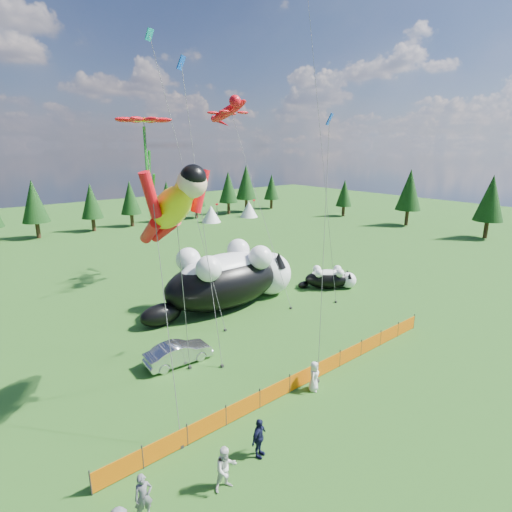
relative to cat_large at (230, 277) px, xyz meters
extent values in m
plane|color=#0D3609|center=(-3.56, -8.64, -2.33)|extent=(160.00, 160.00, 0.00)
cylinder|color=#262626|center=(-14.56, -11.64, -1.78)|extent=(0.06, 0.06, 1.10)
cylinder|color=#262626|center=(-12.56, -11.64, -1.78)|extent=(0.06, 0.06, 1.10)
cylinder|color=#262626|center=(-10.56, -11.64, -1.78)|extent=(0.06, 0.06, 1.10)
cylinder|color=#262626|center=(-8.56, -11.64, -1.78)|extent=(0.06, 0.06, 1.10)
cylinder|color=#262626|center=(-6.56, -11.64, -1.78)|extent=(0.06, 0.06, 1.10)
cylinder|color=#262626|center=(-4.56, -11.64, -1.78)|extent=(0.06, 0.06, 1.10)
cylinder|color=#262626|center=(-2.56, -11.64, -1.78)|extent=(0.06, 0.06, 1.10)
cylinder|color=#262626|center=(-0.56, -11.64, -1.78)|extent=(0.06, 0.06, 1.10)
cylinder|color=#262626|center=(1.44, -11.64, -1.78)|extent=(0.06, 0.06, 1.10)
cylinder|color=#262626|center=(3.44, -11.64, -1.78)|extent=(0.06, 0.06, 1.10)
cylinder|color=#262626|center=(5.44, -11.64, -1.78)|extent=(0.06, 0.06, 1.10)
cylinder|color=#262626|center=(7.44, -11.64, -1.78)|extent=(0.06, 0.06, 1.10)
cube|color=#D55E04|center=(-13.56, -11.64, -1.83)|extent=(2.00, 0.04, 0.90)
cube|color=#D55E04|center=(-11.56, -11.64, -1.83)|extent=(2.00, 0.04, 0.90)
cube|color=#D55E04|center=(-9.56, -11.64, -1.83)|extent=(2.00, 0.04, 0.90)
cube|color=#D55E04|center=(-7.56, -11.64, -1.83)|extent=(2.00, 0.04, 0.90)
cube|color=#D55E04|center=(-5.56, -11.64, -1.83)|extent=(2.00, 0.04, 0.90)
cube|color=#D55E04|center=(-3.56, -11.64, -1.83)|extent=(2.00, 0.04, 0.90)
cube|color=#D55E04|center=(-1.56, -11.64, -1.83)|extent=(2.00, 0.04, 0.90)
cube|color=#D55E04|center=(0.44, -11.64, -1.83)|extent=(2.00, 0.04, 0.90)
cube|color=#D55E04|center=(2.44, -11.64, -1.83)|extent=(2.00, 0.04, 0.90)
cube|color=#D55E04|center=(4.44, -11.64, -1.83)|extent=(2.00, 0.04, 0.90)
cube|color=#D55E04|center=(6.44, -11.64, -1.83)|extent=(2.00, 0.04, 0.90)
ellipsoid|color=black|center=(-0.59, 0.01, -0.30)|extent=(10.21, 4.84, 4.07)
ellipsoid|color=white|center=(-0.59, 0.01, 0.72)|extent=(7.71, 3.46, 2.49)
sphere|color=white|center=(4.16, -0.04, -0.52)|extent=(3.62, 3.62, 3.62)
sphere|color=#F25E8C|center=(5.69, -0.05, -0.52)|extent=(0.51, 0.51, 0.51)
ellipsoid|color=black|center=(-6.01, 0.06, -1.54)|extent=(3.18, 1.61, 1.58)
cone|color=black|center=(4.15, -1.12, 0.92)|extent=(1.27, 1.27, 1.27)
cone|color=black|center=(4.17, 1.05, 0.92)|extent=(1.27, 1.27, 1.27)
sphere|color=white|center=(1.91, 1.45, 1.63)|extent=(1.90, 1.90, 1.90)
sphere|color=white|center=(1.88, -1.49, 1.63)|extent=(1.90, 1.90, 1.90)
sphere|color=white|center=(-2.83, 1.50, 1.63)|extent=(1.90, 1.90, 1.90)
sphere|color=white|center=(-2.86, -1.44, 1.63)|extent=(1.90, 1.90, 1.90)
ellipsoid|color=black|center=(9.09, -2.25, -1.53)|extent=(4.32, 3.96, 1.61)
ellipsoid|color=white|center=(9.09, -2.25, -1.12)|extent=(3.21, 2.93, 0.98)
sphere|color=white|center=(10.56, -3.41, -1.61)|extent=(1.43, 1.43, 1.43)
sphere|color=#F25E8C|center=(11.04, -3.79, -1.61)|extent=(0.20, 0.20, 0.20)
ellipsoid|color=black|center=(7.41, -0.92, -2.02)|extent=(1.37, 1.27, 0.63)
cone|color=black|center=(10.30, -3.75, -1.04)|extent=(0.50, 0.50, 0.50)
cone|color=black|center=(10.83, -3.07, -1.04)|extent=(0.50, 0.50, 0.50)
sphere|color=white|center=(10.22, -2.40, -0.77)|extent=(0.75, 0.75, 0.75)
sphere|color=white|center=(9.50, -3.31, -0.77)|extent=(0.75, 0.75, 0.75)
sphere|color=white|center=(8.75, -1.24, -0.77)|extent=(0.75, 0.75, 0.75)
sphere|color=white|center=(8.03, -2.15, -0.77)|extent=(0.75, 0.75, 0.75)
imported|color=silver|center=(-7.58, -5.37, -1.68)|extent=(4.01, 1.55, 1.30)
imported|color=slate|center=(-13.41, -13.70, -1.47)|extent=(0.68, 0.50, 1.72)
imported|color=silver|center=(-10.55, -14.49, -1.43)|extent=(0.94, 0.64, 1.80)
imported|color=#131635|center=(-8.57, -14.01, -1.46)|extent=(1.14, 0.86, 1.74)
imported|color=silver|center=(-3.41, -12.26, -1.51)|extent=(0.95, 0.85, 1.63)
cylinder|color=#595959|center=(-8.17, -7.21, 2.56)|extent=(0.03, 0.03, 9.76)
cube|color=#262626|center=(-7.40, -6.33, -2.25)|extent=(0.15, 0.15, 0.16)
cylinder|color=#595959|center=(3.79, 1.19, 5.41)|extent=(0.03, 0.03, 18.08)
cube|color=#262626|center=(3.18, -3.69, -2.25)|extent=(0.15, 0.15, 0.16)
cylinder|color=#595959|center=(-10.38, -9.83, 4.46)|extent=(0.03, 0.03, 13.77)
cube|color=#262626|center=(-10.84, -11.59, -2.25)|extent=(0.15, 0.15, 0.16)
cube|color=#17801C|center=(-9.92, -8.06, 8.92)|extent=(0.17, 0.17, 3.83)
cylinder|color=#595959|center=(-5.35, -4.86, 6.25)|extent=(0.03, 0.03, 17.62)
cube|color=#262626|center=(-5.87, -7.37, -2.25)|extent=(0.15, 0.15, 0.16)
cylinder|color=#595959|center=(6.69, -3.08, 9.74)|extent=(0.03, 0.03, 24.19)
cube|color=#262626|center=(6.92, -5.10, -2.25)|extent=(0.15, 0.15, 0.16)
cylinder|color=#595959|center=(-1.13, -10.53, 4.64)|extent=(0.03, 0.03, 14.26)
cube|color=#262626|center=(-2.70, -11.90, -2.25)|extent=(0.15, 0.15, 0.16)
cylinder|color=#595959|center=(-3.80, -0.74, 7.42)|extent=(0.03, 0.03, 20.11)
cube|color=#262626|center=(-3.06, -3.64, -2.25)|extent=(0.15, 0.15, 0.16)
camera|label=1|loc=(-17.30, -24.58, 10.07)|focal=28.00mm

